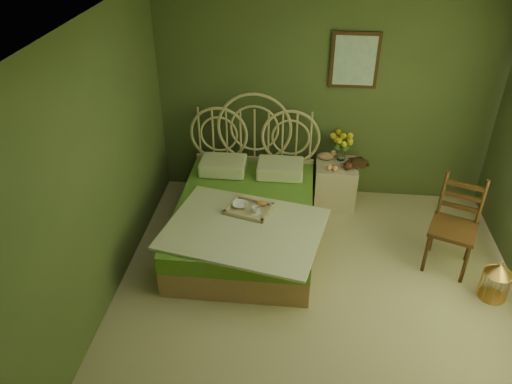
# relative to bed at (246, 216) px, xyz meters

# --- Properties ---
(floor) EXTENTS (4.50, 4.50, 0.00)m
(floor) POSITION_rel_bed_xyz_m (0.82, -1.13, -0.30)
(floor) COLOR tan
(floor) RESTS_ON ground
(ceiling) EXTENTS (4.50, 4.50, 0.00)m
(ceiling) POSITION_rel_bed_xyz_m (0.82, -1.13, 2.30)
(ceiling) COLOR silver
(ceiling) RESTS_ON wall_back
(wall_back) EXTENTS (4.00, 0.00, 4.00)m
(wall_back) POSITION_rel_bed_xyz_m (0.82, 1.12, 1.00)
(wall_back) COLOR #4C592F
(wall_back) RESTS_ON floor
(wall_left) EXTENTS (0.00, 4.50, 4.50)m
(wall_left) POSITION_rel_bed_xyz_m (-1.18, -1.13, 1.00)
(wall_left) COLOR #4C592F
(wall_left) RESTS_ON floor
(wall_art) EXTENTS (0.54, 0.04, 0.64)m
(wall_art) POSITION_rel_bed_xyz_m (1.12, 1.10, 1.45)
(wall_art) COLOR #331B0E
(wall_art) RESTS_ON wall_back
(bed) EXTENTS (1.75, 2.21, 1.37)m
(bed) POSITION_rel_bed_xyz_m (0.00, 0.00, 0.00)
(bed) COLOR tan
(bed) RESTS_ON floor
(nightstand) EXTENTS (0.50, 0.50, 0.98)m
(nightstand) POSITION_rel_bed_xyz_m (1.02, 0.87, 0.05)
(nightstand) COLOR beige
(nightstand) RESTS_ON floor
(chair) EXTENTS (0.58, 0.58, 1.01)m
(chair) POSITION_rel_bed_xyz_m (2.16, -0.17, 0.26)
(chair) COLOR #331B0E
(chair) RESTS_ON floor
(birdcage) EXTENTS (0.26, 0.26, 0.40)m
(birdcage) POSITION_rel_bed_xyz_m (2.52, -0.68, -0.11)
(birdcage) COLOR #CF8F42
(birdcage) RESTS_ON floor
(book_lower) EXTENTS (0.25, 0.28, 0.02)m
(book_lower) POSITION_rel_bed_xyz_m (1.20, 0.87, 0.26)
(book_lower) COLOR #381E0F
(book_lower) RESTS_ON nightstand
(book_upper) EXTENTS (0.24, 0.28, 0.02)m
(book_upper) POSITION_rel_bed_xyz_m (1.20, 0.87, 0.28)
(book_upper) COLOR #472819
(book_upper) RESTS_ON nightstand
(cereal_bowl) EXTENTS (0.16, 0.16, 0.04)m
(cereal_bowl) POSITION_rel_bed_xyz_m (-0.04, -0.15, 0.25)
(cereal_bowl) COLOR white
(cereal_bowl) RESTS_ON bed
(coffee_cup) EXTENTS (0.09, 0.09, 0.08)m
(coffee_cup) POSITION_rel_bed_xyz_m (0.14, -0.26, 0.27)
(coffee_cup) COLOR white
(coffee_cup) RESTS_ON bed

